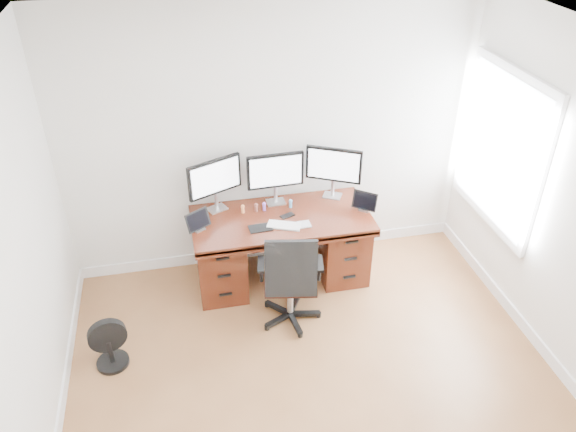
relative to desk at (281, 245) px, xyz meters
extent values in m
plane|color=brown|center=(0.00, -1.83, -0.40)|extent=(4.50, 4.50, 0.00)
cube|color=white|center=(0.00, 0.42, 0.95)|extent=(4.00, 0.10, 2.70)
cube|color=white|center=(1.97, -0.33, 1.00)|extent=(0.04, 1.30, 1.50)
cube|color=white|center=(1.95, -0.33, 1.00)|extent=(0.01, 1.15, 1.35)
cube|color=#45190D|center=(0.00, -0.03, 0.32)|extent=(1.70, 0.80, 0.05)
cube|color=#45190D|center=(-0.60, 0.00, -0.05)|extent=(0.45, 0.70, 0.70)
cube|color=#45190D|center=(0.60, 0.00, -0.05)|extent=(0.45, 0.70, 0.70)
cube|color=black|center=(0.00, 0.27, 0.10)|extent=(0.74, 0.03, 0.40)
cylinder|color=black|center=(-0.04, -0.61, -0.36)|extent=(0.62, 0.62, 0.08)
cylinder|color=silver|center=(-0.04, -0.61, -0.14)|extent=(0.06, 0.06, 0.38)
cube|color=black|center=(-0.04, -0.61, 0.06)|extent=(0.53, 0.52, 0.07)
cube|color=black|center=(-0.08, -0.81, 0.34)|extent=(0.44, 0.13, 0.52)
cube|color=black|center=(-0.29, -0.56, 0.23)|extent=(0.10, 0.24, 0.03)
cube|color=black|center=(0.21, -0.65, 0.23)|extent=(0.10, 0.24, 0.03)
cylinder|color=black|center=(-1.63, -0.84, -0.38)|extent=(0.27, 0.27, 0.03)
cylinder|color=black|center=(-1.63, -0.84, -0.25)|extent=(0.05, 0.05, 0.23)
cylinder|color=black|center=(-1.63, -0.84, -0.09)|extent=(0.32, 0.13, 0.32)
cube|color=silver|center=(-0.58, 0.24, 0.35)|extent=(0.22, 0.20, 0.01)
cylinder|color=silver|center=(-0.58, 0.24, 0.44)|extent=(0.04, 0.04, 0.18)
cube|color=black|center=(-0.58, 0.24, 0.70)|extent=(0.52, 0.26, 0.35)
cube|color=white|center=(-0.57, 0.22, 0.70)|extent=(0.46, 0.21, 0.30)
cube|color=silver|center=(0.00, 0.24, 0.35)|extent=(0.18, 0.15, 0.01)
cylinder|color=silver|center=(0.00, 0.24, 0.44)|extent=(0.04, 0.04, 0.18)
cube|color=black|center=(0.00, 0.24, 0.70)|extent=(0.55, 0.05, 0.35)
cube|color=white|center=(0.00, 0.22, 0.70)|extent=(0.50, 0.02, 0.30)
cube|color=silver|center=(0.58, 0.24, 0.35)|extent=(0.22, 0.21, 0.01)
cylinder|color=silver|center=(0.58, 0.24, 0.44)|extent=(0.04, 0.04, 0.18)
cube|color=black|center=(0.58, 0.24, 0.70)|extent=(0.50, 0.29, 0.35)
cube|color=white|center=(0.57, 0.22, 0.70)|extent=(0.44, 0.24, 0.30)
cube|color=silver|center=(-0.78, -0.08, 0.35)|extent=(0.13, 0.12, 0.01)
cube|color=black|center=(-0.78, -0.08, 0.45)|extent=(0.24, 0.18, 0.17)
cube|color=silver|center=(0.81, -0.08, 0.35)|extent=(0.13, 0.12, 0.01)
cube|color=black|center=(0.81, -0.08, 0.45)|extent=(0.23, 0.20, 0.17)
cube|color=white|center=(-0.01, -0.19, 0.36)|extent=(0.34, 0.24, 0.01)
cube|color=silver|center=(0.18, -0.21, 0.35)|extent=(0.12, 0.12, 0.01)
cube|color=black|center=(-0.23, -0.18, 0.35)|extent=(0.22, 0.15, 0.01)
cube|color=black|center=(0.06, -0.03, 0.35)|extent=(0.15, 0.11, 0.01)
cylinder|color=#E68949|center=(-0.34, 0.12, 0.38)|extent=(0.03, 0.03, 0.06)
sphere|color=#E68949|center=(-0.34, 0.12, 0.42)|extent=(0.04, 0.04, 0.04)
cylinder|color=brown|center=(-0.22, 0.12, 0.38)|extent=(0.03, 0.03, 0.06)
sphere|color=brown|center=(-0.22, 0.12, 0.42)|extent=(0.04, 0.04, 0.04)
cylinder|color=#9253CD|center=(-0.14, 0.12, 0.38)|extent=(0.03, 0.03, 0.06)
sphere|color=#9253CD|center=(-0.14, 0.12, 0.42)|extent=(0.04, 0.04, 0.04)
cylinder|color=#59A3D7|center=(0.12, 0.12, 0.38)|extent=(0.03, 0.03, 0.06)
sphere|color=#59A3D7|center=(0.12, 0.12, 0.42)|extent=(0.04, 0.04, 0.04)
camera|label=1|loc=(-0.88, -4.40, 3.25)|focal=35.00mm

